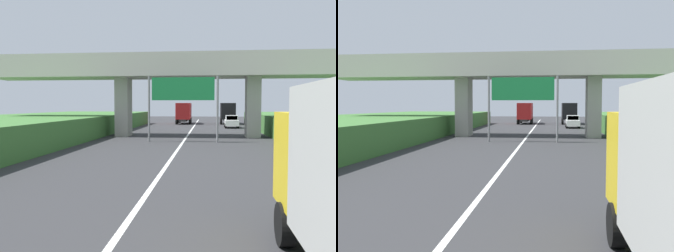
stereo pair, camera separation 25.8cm
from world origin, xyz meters
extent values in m
cube|color=white|center=(0.00, 29.36, 0.00)|extent=(0.20, 98.71, 0.01)
cube|color=#ADA89E|center=(0.00, 36.69, 6.35)|extent=(40.00, 4.80, 1.10)
cube|color=#ADA89E|center=(0.00, 34.47, 7.45)|extent=(40.00, 0.36, 1.10)
cube|color=#ADA89E|center=(0.00, 38.91, 7.45)|extent=(40.00, 0.36, 1.10)
cube|color=#9F9A91|center=(-6.35, 36.69, 2.90)|extent=(1.30, 2.20, 5.80)
cube|color=#9F9A91|center=(6.35, 36.69, 2.90)|extent=(1.30, 2.20, 5.80)
cylinder|color=slate|center=(-2.85, 31.17, 2.75)|extent=(0.18, 0.18, 5.50)
cylinder|color=slate|center=(2.85, 31.17, 2.75)|extent=(0.18, 0.18, 5.50)
cube|color=#167238|center=(0.00, 31.17, 4.45)|extent=(5.20, 0.12, 1.90)
cube|color=white|center=(0.00, 31.16, 4.45)|extent=(4.89, 0.01, 1.67)
cylinder|color=slate|center=(7.40, 19.59, 1.10)|extent=(0.08, 0.08, 2.20)
cube|color=white|center=(7.40, 19.57, 1.85)|extent=(0.60, 0.03, 0.76)
cube|color=black|center=(7.40, 19.56, 1.85)|extent=(0.50, 0.01, 0.12)
cube|color=gold|center=(4.78, 9.37, 1.89)|extent=(2.10, 2.10, 2.10)
cube|color=#2D3842|center=(4.78, 10.39, 2.19)|extent=(1.89, 0.06, 0.90)
cylinder|color=black|center=(3.81, 9.37, 0.48)|extent=(0.30, 0.96, 0.96)
cube|color=black|center=(-1.94, 61.52, 0.66)|extent=(1.10, 7.30, 0.36)
cube|color=red|center=(-1.94, 64.12, 1.89)|extent=(2.10, 2.10, 2.10)
cube|color=#2D3842|center=(-1.94, 65.14, 2.19)|extent=(1.89, 0.06, 0.90)
cube|color=red|center=(-1.94, 60.47, 2.14)|extent=(2.30, 5.20, 2.60)
cube|color=maroon|center=(-1.94, 57.89, 2.14)|extent=(2.21, 0.04, 2.50)
cylinder|color=black|center=(-2.91, 64.12, 0.48)|extent=(0.30, 0.96, 0.96)
cylinder|color=black|center=(-0.97, 64.12, 0.48)|extent=(0.30, 0.96, 0.96)
cylinder|color=black|center=(-3.01, 59.04, 0.48)|extent=(0.30, 0.96, 0.96)
cylinder|color=black|center=(-0.87, 59.04, 0.48)|extent=(0.30, 0.96, 0.96)
cylinder|color=black|center=(-3.01, 60.73, 0.48)|extent=(0.30, 0.96, 0.96)
cylinder|color=black|center=(-0.87, 60.73, 0.48)|extent=(0.30, 0.96, 0.96)
cube|color=black|center=(5.22, 61.84, 0.66)|extent=(1.10, 7.30, 0.36)
cube|color=black|center=(5.22, 64.44, 1.89)|extent=(2.10, 2.10, 2.10)
cube|color=#2D3842|center=(5.22, 65.46, 2.19)|extent=(1.89, 0.06, 0.90)
cube|color=black|center=(5.22, 60.79, 2.14)|extent=(2.30, 5.20, 2.60)
cube|color=black|center=(5.22, 58.21, 2.14)|extent=(2.21, 0.04, 2.50)
cylinder|color=black|center=(4.25, 64.44, 0.48)|extent=(0.30, 0.96, 0.96)
cylinder|color=black|center=(6.19, 64.44, 0.48)|extent=(0.30, 0.96, 0.96)
cylinder|color=black|center=(4.15, 59.36, 0.48)|extent=(0.30, 0.96, 0.96)
cylinder|color=black|center=(6.29, 59.36, 0.48)|extent=(0.30, 0.96, 0.96)
cylinder|color=black|center=(4.15, 61.05, 0.48)|extent=(0.30, 0.96, 0.96)
cylinder|color=black|center=(6.29, 61.05, 0.48)|extent=(0.30, 0.96, 0.96)
cube|color=silver|center=(5.24, 51.03, 0.70)|extent=(1.76, 4.10, 0.76)
cube|color=silver|center=(5.24, 50.88, 1.40)|extent=(1.56, 1.90, 0.64)
cube|color=#2D3842|center=(5.24, 49.96, 1.40)|extent=(1.44, 0.06, 0.54)
cylinder|color=black|center=(4.42, 52.30, 0.32)|extent=(0.22, 0.64, 0.64)
cylinder|color=black|center=(6.06, 52.30, 0.32)|extent=(0.22, 0.64, 0.64)
cylinder|color=black|center=(4.42, 49.76, 0.32)|extent=(0.22, 0.64, 0.64)
cylinder|color=black|center=(6.06, 49.76, 0.32)|extent=(0.22, 0.64, 0.64)
cylinder|color=orange|center=(6.47, 16.15, 0.45)|extent=(0.56, 0.56, 0.90)
cylinder|color=white|center=(6.47, 16.15, 0.52)|extent=(0.57, 0.57, 0.12)
cylinder|color=orange|center=(6.65, 20.45, 0.45)|extent=(0.56, 0.56, 0.90)
cylinder|color=white|center=(6.65, 20.45, 0.52)|extent=(0.57, 0.57, 0.12)
camera|label=1|loc=(2.13, 1.36, 3.10)|focal=38.46mm
camera|label=2|loc=(2.38, 1.39, 3.10)|focal=38.46mm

